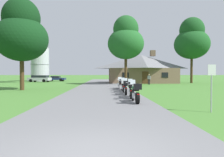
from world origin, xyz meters
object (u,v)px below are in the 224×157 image
at_px(motorcycle_silver_second_in_row, 131,90).
at_px(motorcycle_green_nearest_to_camera, 136,93).
at_px(tree_by_lodge_front, 126,40).
at_px(parked_navy_sedan_far_left, 56,78).
at_px(motorcycle_black_fifth_in_row, 121,84).
at_px(motorcycle_silver_farthest_in_row, 120,84).
at_px(metal_silo_distant, 40,62).
at_px(motorcycle_white_fourth_in_row, 123,86).
at_px(tree_left_far, 22,43).
at_px(parked_silver_suv_far_left, 40,78).
at_px(motorcycle_silver_third_in_row, 126,88).
at_px(metal_signpost_roadside, 212,82).
at_px(tree_right_of_lodge, 192,40).
at_px(bystander_gray_shirt_near_lodge, 149,79).
at_px(tree_left_near, 22,33).

bearing_deg(motorcycle_silver_second_in_row, motorcycle_green_nearest_to_camera, -86.03).
distance_m(tree_by_lodge_front, parked_navy_sedan_far_left, 21.91).
relative_size(motorcycle_black_fifth_in_row, tree_by_lodge_front, 0.19).
distance_m(motorcycle_silver_second_in_row, motorcycle_silver_farthest_in_row, 9.01).
bearing_deg(metal_silo_distant, motorcycle_white_fourth_in_row, -60.95).
height_order(motorcycle_black_fifth_in_row, tree_left_far, tree_left_far).
height_order(motorcycle_black_fifth_in_row, parked_silver_suv_far_left, parked_silver_suv_far_left).
xyz_separation_m(motorcycle_black_fifth_in_row, tree_by_lodge_front, (1.72, 11.44, 6.51)).
bearing_deg(motorcycle_silver_third_in_row, motorcycle_green_nearest_to_camera, -85.12).
height_order(tree_left_far, metal_silo_distant, tree_left_far).
height_order(motorcycle_silver_second_in_row, metal_signpost_roadside, metal_signpost_roadside).
bearing_deg(tree_by_lodge_front, motorcycle_green_nearest_to_camera, -94.51).
relative_size(motorcycle_silver_farthest_in_row, tree_by_lodge_front, 0.19).
relative_size(tree_right_of_lodge, tree_by_lodge_front, 1.11).
bearing_deg(parked_navy_sedan_far_left, metal_signpost_roadside, -154.51).
distance_m(tree_by_lodge_front, metal_silo_distant, 24.43).
relative_size(motorcycle_green_nearest_to_camera, motorcycle_silver_farthest_in_row, 1.00).
bearing_deg(tree_right_of_lodge, motorcycle_silver_third_in_row, -124.37).
bearing_deg(bystander_gray_shirt_near_lodge, motorcycle_white_fourth_in_row, -93.03).
xyz_separation_m(motorcycle_silver_farthest_in_row, tree_left_far, (-17.90, 18.07, 7.18)).
xyz_separation_m(motorcycle_green_nearest_to_camera, motorcycle_silver_third_in_row, (-0.08, 4.62, 0.00)).
relative_size(motorcycle_silver_third_in_row, tree_left_far, 0.18).
relative_size(tree_right_of_lodge, tree_left_far, 1.03).
height_order(motorcycle_white_fourth_in_row, tree_left_far, tree_left_far).
bearing_deg(tree_left_near, tree_by_lodge_front, 40.76).
distance_m(bystander_gray_shirt_near_lodge, metal_signpost_roadside, 23.92).
bearing_deg(parked_navy_sedan_far_left, tree_by_lodge_front, -133.05).
bearing_deg(motorcycle_green_nearest_to_camera, motorcycle_black_fifth_in_row, 88.51).
height_order(motorcycle_green_nearest_to_camera, motorcycle_silver_farthest_in_row, same).
bearing_deg(motorcycle_green_nearest_to_camera, motorcycle_silver_third_in_row, 88.95).
relative_size(tree_left_near, tree_left_far, 0.82).
xyz_separation_m(tree_left_near, tree_by_lodge_front, (12.12, 10.44, 1.10)).
xyz_separation_m(motorcycle_green_nearest_to_camera, motorcycle_silver_second_in_row, (0.04, 2.33, 0.00)).
distance_m(motorcycle_silver_farthest_in_row, bystander_gray_shirt_near_lodge, 11.02).
relative_size(motorcycle_silver_third_in_row, metal_silo_distant, 0.24).
height_order(bystander_gray_shirt_near_lodge, tree_right_of_lodge, tree_right_of_lodge).
bearing_deg(motorcycle_black_fifth_in_row, metal_signpost_roadside, -79.39).
bearing_deg(metal_signpost_roadside, metal_silo_distant, 116.37).
xyz_separation_m(bystander_gray_shirt_near_lodge, tree_right_of_lodge, (9.02, 4.88, 6.98)).
bearing_deg(tree_left_far, motorcycle_green_nearest_to_camera, -58.69).
bearing_deg(parked_silver_suv_far_left, motorcycle_silver_third_in_row, -140.27).
relative_size(tree_left_near, metal_silo_distant, 1.10).
distance_m(metal_signpost_roadside, parked_navy_sedan_far_left, 41.83).
distance_m(tree_left_near, parked_silver_suv_far_left, 22.51).
bearing_deg(tree_left_far, tree_right_of_lodge, -6.32).
bearing_deg(tree_left_near, tree_right_of_lodge, 31.95).
relative_size(motorcycle_green_nearest_to_camera, tree_by_lodge_front, 0.19).
xyz_separation_m(motorcycle_white_fourth_in_row, bystander_gray_shirt_near_lodge, (5.46, 14.09, 0.34)).
bearing_deg(tree_by_lodge_front, parked_navy_sedan_far_left, 133.60).
distance_m(bystander_gray_shirt_near_lodge, parked_silver_suv_far_left, 23.23).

